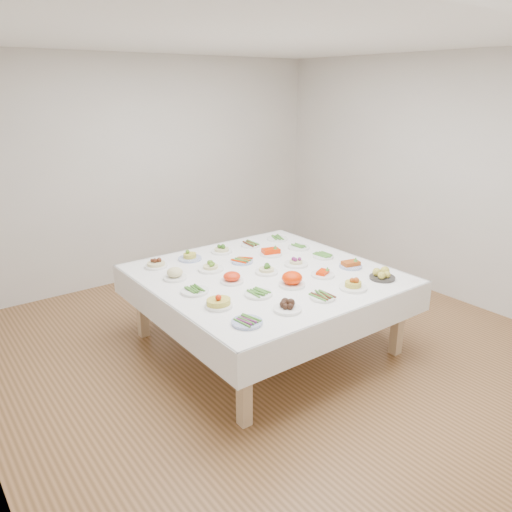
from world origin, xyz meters
TOP-DOWN VIEW (x-y plane):
  - room_envelope at (0.00, 0.00)m, footprint 5.02×5.02m
  - display_table at (-0.01, 0.04)m, footprint 2.15×2.15m
  - dish_0 at (-0.77, -0.71)m, footprint 0.23×0.23m
  - dish_1 at (-0.39, -0.71)m, footprint 0.22×0.22m
  - dish_2 at (-0.00, -0.71)m, footprint 0.20×0.20m
  - dish_3 at (0.36, -0.72)m, footprint 0.24×0.24m
  - dish_4 at (0.75, -0.71)m, footprint 0.23×0.23m
  - dish_5 at (-0.78, -0.33)m, footprint 0.22×0.22m
  - dish_6 at (-0.38, -0.34)m, footprint 0.23×0.23m
  - dish_7 at (-0.02, -0.35)m, footprint 0.25×0.25m
  - dish_8 at (0.36, -0.34)m, footprint 0.22×0.22m
  - dish_9 at (0.75, -0.33)m, footprint 0.22×0.22m
  - dish_10 at (-0.78, 0.04)m, footprint 0.23×0.23m
  - dish_11 at (-0.40, 0.04)m, footprint 0.21×0.21m
  - dish_12 at (-0.01, 0.04)m, footprint 0.21×0.21m
  - dish_13 at (0.36, 0.03)m, footprint 0.23×0.23m
  - dish_14 at (0.74, 0.05)m, footprint 0.21×0.21m
  - dish_15 at (-0.77, 0.42)m, footprint 0.21×0.21m
  - dish_16 at (-0.39, 0.42)m, footprint 0.25×0.25m
  - dish_17 at (-0.02, 0.42)m, footprint 0.21×0.21m
  - dish_18 at (0.36, 0.43)m, footprint 0.23×0.23m
  - dish_19 at (0.74, 0.42)m, footprint 0.23×0.23m
  - dish_20 at (-0.77, 0.81)m, footprint 0.22×0.22m
  - dish_21 at (-0.39, 0.81)m, footprint 0.23×0.23m
  - dish_22 at (-0.01, 0.80)m, footprint 0.22×0.22m
  - dish_23 at (0.37, 0.80)m, footprint 0.21×0.21m
  - dish_24 at (0.75, 0.81)m, footprint 0.26×0.23m

SIDE VIEW (x-z plane):
  - display_table at x=-0.01m, z-range 0.31..1.06m
  - dish_17 at x=-0.02m, z-range 0.75..0.80m
  - dish_19 at x=0.74m, z-range 0.75..0.80m
  - dish_2 at x=0.00m, z-range 0.75..0.80m
  - dish_0 at x=-0.77m, z-range 0.75..0.80m
  - dish_23 at x=0.37m, z-range 0.75..0.80m
  - dish_6 at x=-0.38m, z-range 0.75..0.80m
  - dish_14 at x=0.74m, z-range 0.75..0.80m
  - dish_10 at x=-0.78m, z-range 0.75..0.80m
  - dish_24 at x=0.75m, z-range 0.75..0.81m
  - dish_8 at x=0.36m, z-range 0.74..0.83m
  - dish_1 at x=-0.39m, z-range 0.74..0.84m
  - dish_9 at x=0.75m, z-range 0.74..0.84m
  - dish_18 at x=0.36m, z-range 0.74..0.85m
  - dish_13 at x=0.36m, z-range 0.74..0.85m
  - dish_4 at x=0.75m, z-range 0.75..0.85m
  - dish_11 at x=-0.40m, z-range 0.74..0.86m
  - dish_21 at x=-0.39m, z-range 0.74..0.87m
  - dish_12 at x=-0.01m, z-range 0.75..0.86m
  - dish_15 at x=-0.77m, z-range 0.75..0.87m
  - dish_20 at x=-0.77m, z-range 0.75..0.87m
  - dish_22 at x=-0.01m, z-range 0.75..0.87m
  - dish_3 at x=0.36m, z-range 0.74..0.87m
  - dish_16 at x=-0.39m, z-range 0.75..0.88m
  - dish_5 at x=-0.78m, z-range 0.75..0.89m
  - dish_7 at x=-0.02m, z-range 0.75..0.89m
  - room_envelope at x=0.00m, z-range 0.43..3.24m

